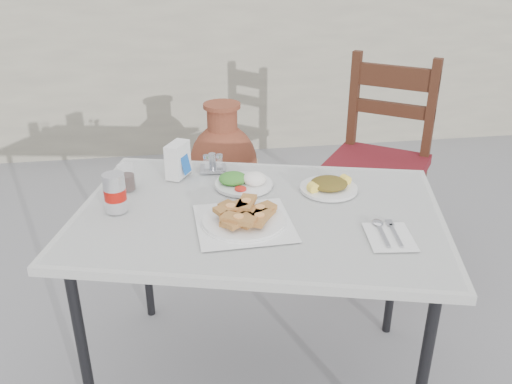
{
  "coord_description": "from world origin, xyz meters",
  "views": [
    {
      "loc": [
        -0.27,
        -1.7,
        1.59
      ],
      "look_at": [
        -0.01,
        -0.05,
        0.79
      ],
      "focal_mm": 38.0,
      "sensor_mm": 36.0,
      "label": 1
    }
  ],
  "objects": [
    {
      "name": "ground",
      "position": [
        0.0,
        0.0,
        0.0
      ],
      "size": [
        80.0,
        80.0,
        0.0
      ],
      "primitive_type": "plane",
      "color": "slate",
      "rests_on": "ground"
    },
    {
      "name": "cafe_table",
      "position": [
        -0.01,
        -0.1,
        0.69
      ],
      "size": [
        1.4,
        1.12,
        0.75
      ],
      "rotation": [
        0.0,
        0.0,
        -0.26
      ],
      "color": "black",
      "rests_on": "ground"
    },
    {
      "name": "pide_plate",
      "position": [
        -0.07,
        -0.18,
        0.77
      ],
      "size": [
        0.31,
        0.31,
        0.06
      ],
      "rotation": [
        0.0,
        0.0,
        0.03
      ],
      "color": "silver",
      "rests_on": "cafe_table"
    },
    {
      "name": "salad_rice_plate",
      "position": [
        -0.04,
        0.1,
        0.76
      ],
      "size": [
        0.21,
        0.21,
        0.05
      ],
      "color": "silver",
      "rests_on": "cafe_table"
    },
    {
      "name": "salad_chopped_plate",
      "position": [
        0.26,
        0.02,
        0.76
      ],
      "size": [
        0.21,
        0.21,
        0.04
      ],
      "color": "silver",
      "rests_on": "cafe_table"
    },
    {
      "name": "soda_can",
      "position": [
        -0.49,
        -0.03,
        0.81
      ],
      "size": [
        0.07,
        0.07,
        0.13
      ],
      "color": "silver",
      "rests_on": "cafe_table"
    },
    {
      "name": "cola_glass",
      "position": [
        -0.46,
        0.14,
        0.79
      ],
      "size": [
        0.07,
        0.07,
        0.09
      ],
      "color": "white",
      "rests_on": "cafe_table"
    },
    {
      "name": "napkin_holder",
      "position": [
        -0.27,
        0.23,
        0.81
      ],
      "size": [
        0.1,
        0.12,
        0.13
      ],
      "rotation": [
        0.0,
        0.0,
        -0.5
      ],
      "color": "silver",
      "rests_on": "cafe_table"
    },
    {
      "name": "condiment_caddy",
      "position": [
        -0.14,
        0.26,
        0.77
      ],
      "size": [
        0.11,
        0.09,
        0.07
      ],
      "rotation": [
        0.0,
        0.0,
        -0.09
      ],
      "color": "silver",
      "rests_on": "cafe_table"
    },
    {
      "name": "cutlery_napkin",
      "position": [
        0.36,
        -0.32,
        0.75
      ],
      "size": [
        0.16,
        0.2,
        0.01
      ],
      "rotation": [
        0.0,
        0.0,
        -0.12
      ],
      "color": "silver",
      "rests_on": "cafe_table"
    },
    {
      "name": "chair",
      "position": [
        0.74,
        0.73,
        0.54
      ],
      "size": [
        0.65,
        0.65,
        1.05
      ],
      "rotation": [
        0.0,
        0.0,
        -0.62
      ],
      "color": "black",
      "rests_on": "ground"
    },
    {
      "name": "terracotta_urn",
      "position": [
        -0.01,
        1.27,
        0.33
      ],
      "size": [
        0.41,
        0.41,
        0.72
      ],
      "color": "brown",
      "rests_on": "ground"
    },
    {
      "name": "back_wall",
      "position": [
        0.0,
        2.5,
        0.6
      ],
      "size": [
        6.0,
        0.25,
        1.2
      ],
      "primitive_type": "cube",
      "color": "#A7A18B",
      "rests_on": "ground"
    }
  ]
}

